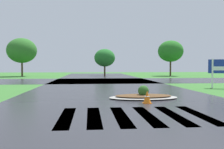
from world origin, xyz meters
The scene contains 6 objects.
asphalt_roadway centered at (0.00, 10.00, 0.00)m, with size 11.16×80.00×0.01m, color #2B2B30.
asphalt_cross_road centered at (0.00, 23.32, 0.00)m, with size 90.00×10.04×0.01m, color #2B2B30.
crosswalk_stripes centered at (0.00, 4.04, 0.00)m, with size 4.95×3.35×0.01m.
median_island centered at (1.27, 8.22, 0.13)m, with size 3.55×1.86×0.68m.
traffic_cone centered at (1.08, 6.63, 0.28)m, with size 0.37×0.37×0.58m.
background_treeline centered at (-5.62, 36.30, 3.86)m, with size 41.31×5.32×6.16m.
Camera 1 is at (-1.49, -3.86, 1.68)m, focal length 38.44 mm.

